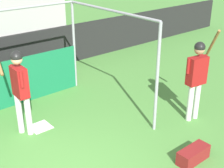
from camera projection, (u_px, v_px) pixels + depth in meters
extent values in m
cube|color=navy|center=(8.00, 30.00, 9.72)|extent=(0.45, 0.40, 0.10)
cube|color=navy|center=(5.00, 22.00, 9.76)|extent=(0.45, 0.06, 0.40)
cube|color=navy|center=(25.00, 28.00, 10.05)|extent=(0.45, 0.40, 0.10)
cube|color=navy|center=(21.00, 20.00, 10.08)|extent=(0.45, 0.06, 0.40)
cube|color=navy|center=(40.00, 25.00, 10.37)|extent=(0.45, 0.40, 0.10)
cube|color=navy|center=(37.00, 17.00, 10.40)|extent=(0.45, 0.06, 0.40)
cube|color=navy|center=(13.00, 12.00, 10.45)|extent=(0.45, 0.40, 0.10)
cube|color=navy|center=(9.00, 4.00, 10.48)|extent=(0.45, 0.06, 0.40)
cube|color=navy|center=(28.00, 10.00, 10.77)|extent=(0.45, 0.40, 0.10)
cube|color=navy|center=(25.00, 2.00, 10.80)|extent=(0.45, 0.06, 0.40)
cylinder|color=gray|center=(157.00, 79.00, 6.54)|extent=(0.07, 0.07, 2.43)
cylinder|color=gray|center=(74.00, 46.00, 8.73)|extent=(0.07, 0.07, 2.43)
cylinder|color=gray|center=(110.00, 10.00, 7.14)|extent=(0.06, 3.13, 0.06)
cube|color=#14663D|center=(8.00, 84.00, 7.78)|extent=(3.97, 0.03, 1.23)
cube|color=white|center=(41.00, 127.00, 7.10)|extent=(0.44, 0.44, 0.02)
cylinder|color=silver|center=(28.00, 116.00, 6.68)|extent=(0.13, 0.13, 0.90)
cylinder|color=silver|center=(19.00, 114.00, 6.74)|extent=(0.13, 0.13, 0.90)
cube|color=maroon|center=(20.00, 82.00, 6.40)|extent=(0.23, 0.43, 0.64)
sphere|color=tan|center=(17.00, 59.00, 6.20)|extent=(0.23, 0.23, 0.23)
sphere|color=black|center=(16.00, 57.00, 6.17)|extent=(0.24, 0.24, 0.24)
cylinder|color=maroon|center=(21.00, 79.00, 6.16)|extent=(0.07, 0.07, 0.35)
cylinder|color=maroon|center=(13.00, 73.00, 6.47)|extent=(0.07, 0.07, 0.35)
sphere|color=brown|center=(17.00, 66.00, 6.45)|extent=(0.08, 0.08, 0.08)
cylinder|color=silver|center=(190.00, 103.00, 7.21)|extent=(0.15, 0.15, 0.91)
cylinder|color=silver|center=(197.00, 101.00, 7.31)|extent=(0.15, 0.15, 0.91)
cube|color=maroon|center=(197.00, 71.00, 6.95)|extent=(0.49, 0.29, 0.64)
sphere|color=#A37556|center=(200.00, 49.00, 6.75)|extent=(0.23, 0.23, 0.23)
sphere|color=black|center=(200.00, 47.00, 6.73)|extent=(0.24, 0.24, 0.24)
cylinder|color=maroon|center=(188.00, 66.00, 6.81)|extent=(0.08, 0.08, 0.35)
cylinder|color=maroon|center=(204.00, 62.00, 7.03)|extent=(0.08, 0.08, 0.35)
cylinder|color=brown|center=(212.00, 44.00, 6.88)|extent=(0.37, 0.50, 0.76)
sphere|color=brown|center=(199.00, 60.00, 7.01)|extent=(0.08, 0.08, 0.08)
cube|color=maroon|center=(193.00, 155.00, 5.93)|extent=(0.70, 0.28, 0.28)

